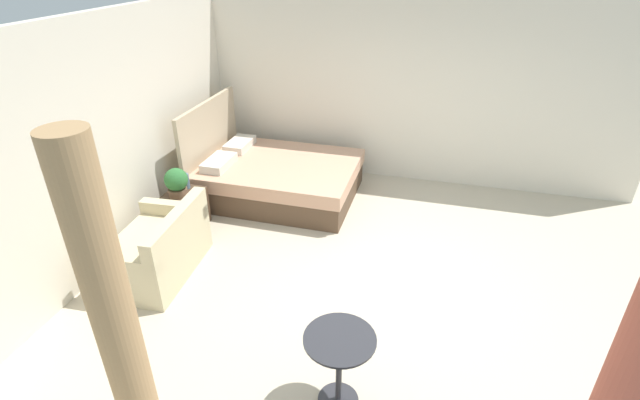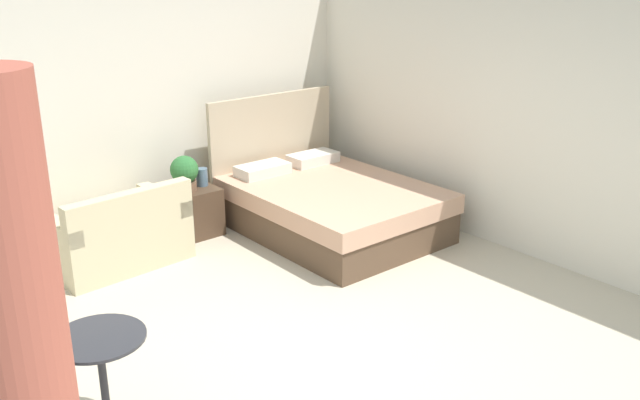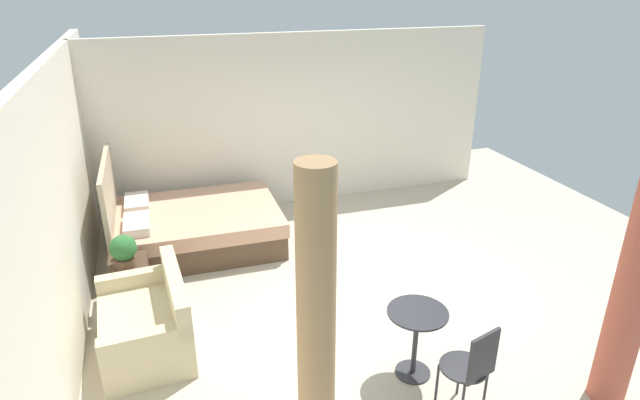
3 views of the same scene
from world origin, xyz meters
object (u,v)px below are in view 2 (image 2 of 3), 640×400
object	(u,v)px
potted_plant	(184,173)
couch	(117,236)
balcony_table	(102,368)
nightstand	(196,211)
vase	(202,177)
bed	(328,204)

from	to	relation	value
potted_plant	couch	bearing A→B (deg)	-167.90
couch	balcony_table	xyz separation A→B (m)	(-1.18, -2.41, 0.20)
balcony_table	couch	bearing A→B (deg)	63.84
nightstand	vase	distance (m)	0.38
vase	nightstand	bearing A→B (deg)	-162.70
bed	vase	bearing A→B (deg)	140.34
couch	vase	size ratio (longest dim) A/B	6.86
vase	balcony_table	world-z (taller)	vase
potted_plant	bed	bearing A→B (deg)	-33.75
nightstand	balcony_table	xyz separation A→B (m)	(-2.17, -2.58, 0.23)
balcony_table	potted_plant	bearing A→B (deg)	51.50
bed	couch	bearing A→B (deg)	162.96
couch	vase	xyz separation A→B (m)	(1.10, 0.21, 0.33)
vase	balcony_table	size ratio (longest dim) A/B	0.27
bed	nightstand	bearing A→B (deg)	144.54
bed	couch	world-z (taller)	bed
bed	balcony_table	size ratio (longest dim) A/B	3.18
nightstand	vase	xyz separation A→B (m)	(0.12, 0.04, 0.36)
couch	nightstand	xyz separation A→B (m)	(0.98, 0.17, -0.03)
balcony_table	nightstand	bearing A→B (deg)	50.00
bed	couch	xyz separation A→B (m)	(-2.16, 0.66, -0.02)
balcony_table	vase	bearing A→B (deg)	48.88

